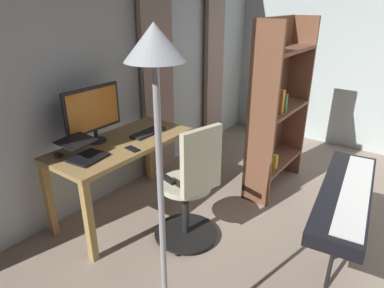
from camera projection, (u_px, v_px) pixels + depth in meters
name	position (u px, v px, depth m)	size (l,w,h in m)	color
back_room_partition	(120.00, 55.00, 3.41)	(5.15, 0.10, 2.87)	silver
curtain_left_panel	(214.00, 49.00, 4.57)	(0.39, 0.06, 2.67)	tan
curtain_right_panel	(157.00, 61.00, 3.70)	(0.49, 0.06, 2.67)	tan
desk	(123.00, 153.00, 3.11)	(1.35, 0.63, 0.76)	tan
office_chair	(191.00, 191.00, 2.76)	(0.56, 0.56, 1.09)	black
computer_monitor	(93.00, 111.00, 2.97)	(0.58, 0.18, 0.50)	#232328
computer_keyboard	(148.00, 133.00, 3.24)	(0.37, 0.13, 0.02)	#232328
laptop	(84.00, 151.00, 2.73)	(0.32, 0.37, 0.15)	black
computer_mouse	(59.00, 155.00, 2.77)	(0.06, 0.10, 0.04)	#232328
cell_phone_face_up	(133.00, 149.00, 2.90)	(0.07, 0.14, 0.01)	black
bookshelf	(274.00, 108.00, 3.51)	(0.92, 0.30, 1.81)	brown
piano_keyboard	(345.00, 196.00, 2.33)	(1.29, 0.48, 0.76)	black
floor_lamp	(158.00, 136.00, 1.44)	(0.28, 0.28, 1.87)	black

